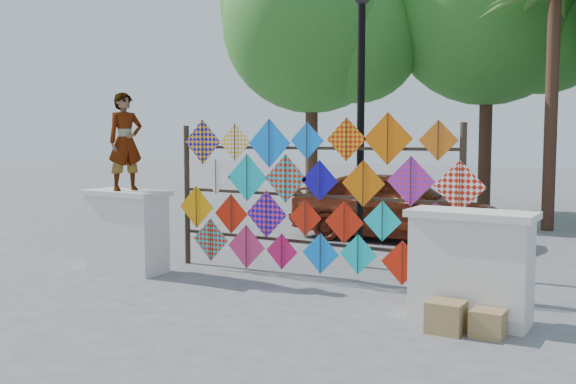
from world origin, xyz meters
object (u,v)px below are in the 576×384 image
object	(u,v)px
vendor_woman	(125,142)
lamppost	(361,101)
kite_rack	(310,198)
sedan	(394,205)

from	to	relation	value
vendor_woman	lamppost	distance (m)	3.76
kite_rack	lamppost	bearing A→B (deg)	80.09
kite_rack	lamppost	world-z (taller)	lamppost
sedan	kite_rack	bearing A→B (deg)	-176.91
sedan	lamppost	size ratio (longest dim) A/B	0.95
vendor_woman	sedan	distance (m)	5.78
kite_rack	lamppost	xyz separation A→B (m)	(0.22, 1.27, 1.47)
kite_rack	sedan	size ratio (longest dim) A/B	1.17
kite_rack	vendor_woman	xyz separation A→B (m)	(-2.76, -0.93, 0.82)
sedan	lamppost	xyz separation A→B (m)	(0.58, -2.89, 1.97)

